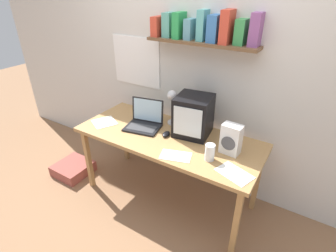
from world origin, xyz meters
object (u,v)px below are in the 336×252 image
object	(u,v)px
floor_cushion	(73,168)
loose_paper_near_monitor	(234,174)
computer_mouse	(166,134)
open_notebook	(176,156)
juice_glass	(210,153)
crt_monitor	(193,116)
space_heater	(231,139)
corner_desk	(168,141)
loose_paper_near_laptop	(104,122)
laptop	(145,120)
desk_lamp	(173,102)

from	to	relation	value
floor_cushion	loose_paper_near_monitor	bearing A→B (deg)	1.63
computer_mouse	open_notebook	size ratio (longest dim) A/B	0.41
juice_glass	open_notebook	xyz separation A→B (m)	(-0.25, -0.10, -0.06)
crt_monitor	space_heater	bearing A→B (deg)	-24.86
corner_desk	loose_paper_near_laptop	size ratio (longest dim) A/B	5.91
space_heater	loose_paper_near_monitor	distance (m)	0.30
laptop	juice_glass	distance (m)	0.78
computer_mouse	corner_desk	bearing A→B (deg)	30.71
loose_paper_near_laptop	floor_cushion	xyz separation A→B (m)	(-0.46, -0.14, -0.67)
desk_lamp	floor_cushion	size ratio (longest dim) A/B	0.97
corner_desk	loose_paper_near_monitor	bearing A→B (deg)	-16.46
crt_monitor	space_heater	size ratio (longest dim) A/B	1.43
desk_lamp	loose_paper_near_laptop	size ratio (longest dim) A/B	1.25
corner_desk	crt_monitor	size ratio (longest dim) A/B	4.68
space_heater	computer_mouse	world-z (taller)	space_heater
corner_desk	loose_paper_near_laptop	xyz separation A→B (m)	(-0.67, -0.12, 0.06)
juice_glass	loose_paper_near_laptop	world-z (taller)	juice_glass
corner_desk	floor_cushion	bearing A→B (deg)	-167.20
crt_monitor	laptop	distance (m)	0.49
crt_monitor	loose_paper_near_monitor	bearing A→B (deg)	-42.66
floor_cushion	open_notebook	bearing A→B (deg)	0.82
juice_glass	loose_paper_near_laptop	size ratio (longest dim) A/B	0.47
corner_desk	desk_lamp	size ratio (longest dim) A/B	4.71
laptop	loose_paper_near_monitor	bearing A→B (deg)	-25.61
crt_monitor	loose_paper_near_monitor	world-z (taller)	crt_monitor
corner_desk	floor_cushion	world-z (taller)	corner_desk
computer_mouse	crt_monitor	bearing A→B (deg)	41.68
desk_lamp	floor_cushion	xyz separation A→B (m)	(-1.06, -0.45, -0.91)
desk_lamp	loose_paper_near_monitor	distance (m)	0.90
corner_desk	computer_mouse	world-z (taller)	computer_mouse
floor_cushion	juice_glass	bearing A→B (deg)	4.21
desk_lamp	juice_glass	world-z (taller)	desk_lamp
crt_monitor	desk_lamp	xyz separation A→B (m)	(-0.24, 0.04, 0.06)
desk_lamp	loose_paper_near_monitor	bearing A→B (deg)	-39.58
desk_lamp	open_notebook	bearing A→B (deg)	-68.02
corner_desk	juice_glass	bearing A→B (deg)	-16.62
floor_cushion	computer_mouse	bearing A→B (deg)	12.54
juice_glass	computer_mouse	xyz separation A→B (m)	(-0.48, 0.13, -0.05)
corner_desk	loose_paper_near_laptop	bearing A→B (deg)	-170.22
computer_mouse	floor_cushion	distance (m)	1.34
loose_paper_near_monitor	desk_lamp	bearing A→B (deg)	152.30
space_heater	computer_mouse	bearing A→B (deg)	-171.16
crt_monitor	floor_cushion	xyz separation A→B (m)	(-1.30, -0.41, -0.85)
space_heater	open_notebook	size ratio (longest dim) A/B	0.92
loose_paper_near_monitor	crt_monitor	bearing A→B (deg)	145.49
loose_paper_near_laptop	space_heater	bearing A→B (deg)	6.98
floor_cushion	loose_paper_near_laptop	bearing A→B (deg)	17.09
open_notebook	juice_glass	bearing A→B (deg)	21.71
corner_desk	loose_paper_near_laptop	world-z (taller)	loose_paper_near_laptop
laptop	open_notebook	world-z (taller)	laptop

